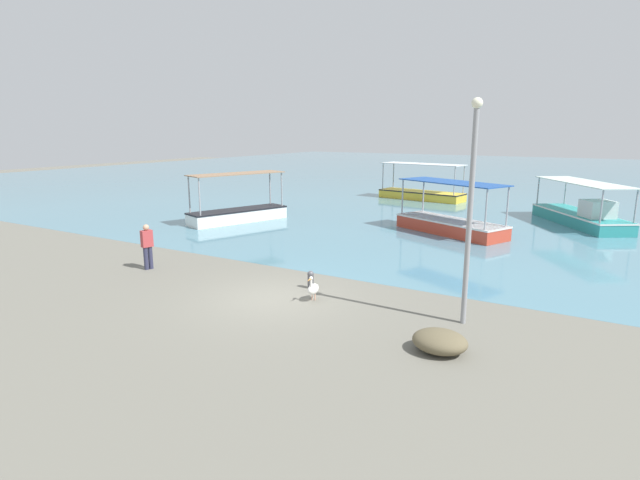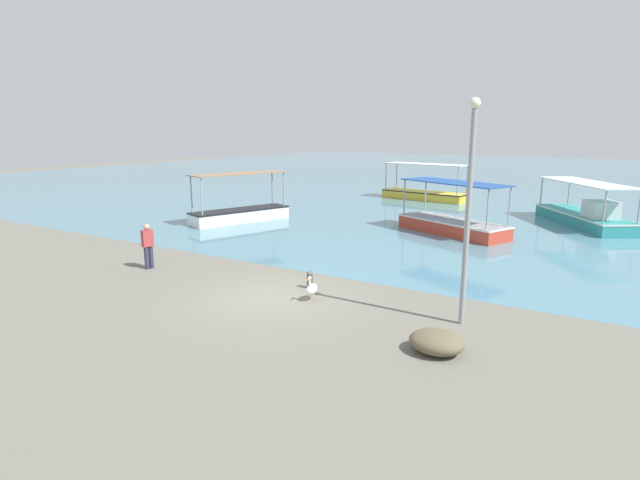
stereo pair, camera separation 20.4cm
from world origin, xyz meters
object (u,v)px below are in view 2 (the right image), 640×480
fishing_boat_far_left (585,215)px  pelican (312,289)px  net_pile (437,342)px  fishing_boat_far_right (452,223)px  fishing_boat_outer (240,212)px  lamp_post (469,202)px  mooring_bollard (310,279)px  fishing_boat_near_right (424,193)px  fisherman_standing (148,245)px

fishing_boat_far_left → pelican: 18.92m
net_pile → pelican: bearing=160.3°
fishing_boat_far_right → pelican: (-0.66, -12.12, -0.14)m
fishing_boat_far_right → pelican: fishing_boat_far_right is taller
fishing_boat_far_left → net_pile: bearing=-95.2°
fishing_boat_outer → fishing_boat_far_left: (16.72, 8.64, 0.03)m
lamp_post → mooring_bollard: (-5.09, 0.49, -2.97)m
fishing_boat_far_left → mooring_bollard: fishing_boat_far_left is taller
fishing_boat_outer → mooring_bollard: size_ratio=10.14×
pelican → net_pile: pelican is taller
fishing_boat_far_right → mooring_bollard: bearing=-96.9°
lamp_post → net_pile: size_ratio=4.52×
fishing_boat_outer → fishing_boat_far_right: 11.57m
fishing_boat_near_right → fishing_boat_far_right: bearing=-64.3°
fishing_boat_near_right → fishing_boat_far_left: bearing=-26.9°
fishing_boat_outer → fishing_boat_far_right: size_ratio=0.98×
fishing_boat_far_left → mooring_bollard: 18.23m
net_pile → mooring_bollard: bearing=153.2°
pelican → mooring_bollard: (-0.70, 0.99, -0.06)m
fishing_boat_near_right → fishing_boat_outer: 15.32m
fishing_boat_near_right → fishing_boat_far_left: size_ratio=0.95×
fishing_boat_far_left → pelican: fishing_boat_far_left is taller
fishing_boat_outer → net_pile: fishing_boat_outer is taller
fishing_boat_outer → lamp_post: (14.95, -8.74, 2.74)m
fishing_boat_far_left → net_pile: size_ratio=5.34×
fishing_boat_near_right → net_pile: bearing=-69.8°
fishing_boat_outer → lamp_post: size_ratio=1.01×
fishing_boat_outer → fisherman_standing: size_ratio=3.50×
fishing_boat_outer → fisherman_standing: 9.97m
lamp_post → mooring_bollard: 5.92m
fishing_boat_far_right → fishing_boat_outer: bearing=-165.6°
fishing_boat_outer → pelican: fishing_boat_outer is taller
pelican → net_pile: 4.68m
fisherman_standing → net_pile: (11.49, -1.47, -0.65)m
fishing_boat_near_right → fishing_boat_far_right: (5.45, -11.31, 0.02)m
fishing_boat_far_right → net_pile: 14.21m
fishing_boat_near_right → fishing_boat_outer: bearing=-112.1°
fishing_boat_outer → fisherman_standing: fishing_boat_outer is taller
fishing_boat_far_right → fisherman_standing: fishing_boat_far_right is taller
fishing_boat_near_right → net_pile: 26.65m
fishing_boat_near_right → pelican: size_ratio=8.17×
fishing_boat_far_right → net_pile: fishing_boat_far_right is taller
pelican → mooring_bollard: size_ratio=1.38×
pelican → net_pile: (4.40, -1.58, -0.11)m
fishing_boat_near_right → mooring_bollard: 22.81m
fisherman_standing → fishing_boat_far_right: bearing=57.7°
lamp_post → fisherman_standing: bearing=-177.0°
fishing_boat_far_right → lamp_post: lamp_post is taller
fishing_boat_far_right → fishing_boat_near_right: bearing=115.7°
fishing_boat_far_right → mooring_bollard: 11.22m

